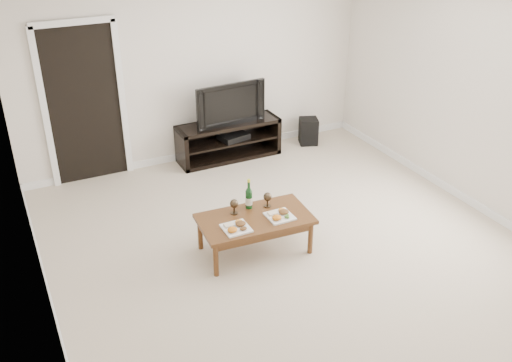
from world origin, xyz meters
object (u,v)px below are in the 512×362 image
object	(u,v)px
coffee_table	(255,234)
media_console	(229,140)
subwoofer	(308,131)
television	(228,102)

from	to	relation	value
coffee_table	media_console	bearing A→B (deg)	73.05
subwoofer	coffee_table	xyz separation A→B (m)	(-2.00, -2.24, 0.01)
television	media_console	bearing A→B (deg)	176.27
television	subwoofer	distance (m)	1.46
subwoofer	coffee_table	world-z (taller)	coffee_table
media_console	television	size ratio (longest dim) A/B	1.43
subwoofer	television	bearing A→B (deg)	-161.98
coffee_table	subwoofer	bearing A→B (deg)	48.18
subwoofer	coffee_table	bearing A→B (deg)	-111.09
media_console	subwoofer	xyz separation A→B (m)	(1.30, -0.06, -0.08)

